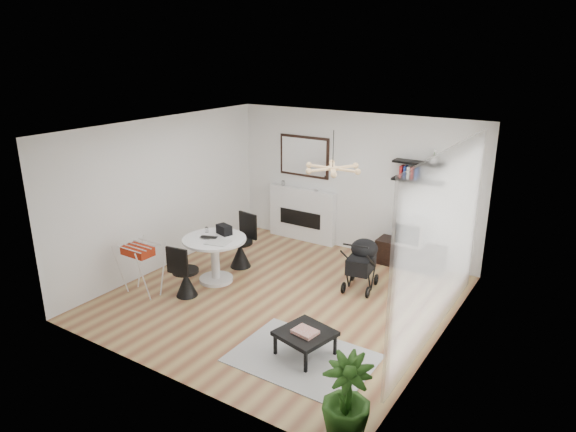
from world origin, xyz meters
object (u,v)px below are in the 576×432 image
Objects in this scene: crt_tv at (412,232)px; dining_table at (215,253)px; coffee_table at (305,334)px; stroller at (362,265)px; tv_console at (410,255)px; drying_rack at (142,268)px; potted_plant at (347,397)px; fireplace at (302,208)px.

crt_tv is 0.49× the size of dining_table.
stroller is at bearing 96.31° from coffee_table.
drying_rack is at bearing -133.92° from tv_console.
potted_plant reaches higher than crt_tv.
potted_plant is at bearing -77.91° from tv_console.
drying_rack is (-3.26, -3.38, 0.22)m from tv_console.
fireplace is 5.72m from potted_plant.
crt_tv is at bearing 87.75° from coffee_table.
potted_plant reaches higher than tv_console.
stroller is (-0.38, -1.24, -0.29)m from crt_tv.
tv_console reaches higher than coffee_table.
crt_tv is 4.70m from drying_rack.
stroller is 0.99× the size of potted_plant.
drying_rack is (-0.68, -1.01, -0.06)m from dining_table.
stroller is 3.50m from potted_plant.
dining_table reaches higher than coffee_table.
coffee_table is at bearing -92.30° from tv_console.
fireplace is at bearing 76.89° from drying_rack.
fireplace reaches higher than dining_table.
tv_console is 1.42× the size of drying_rack.
potted_plant reaches higher than coffee_table.
tv_console is 3.47m from coffee_table.
stroller is at bearing 37.30° from drying_rack.
tv_console is 2.33× the size of crt_tv.
fireplace is 4.12× the size of crt_tv.
tv_console is at bearing 64.09° from stroller.
drying_rack is at bearing -152.18° from stroller.
dining_table is at bearing 156.01° from coffee_table.
dining_table is 4.12m from potted_plant.
fireplace is 2.46m from stroller.
coffee_table is at bearing -58.04° from fireplace.
tv_console is 1.31m from stroller.
coffee_table is at bearing -92.25° from crt_tv.
fireplace is 2.53m from dining_table.
crt_tv is at bearing 42.65° from dining_table.
tv_console is 0.46m from crt_tv.
crt_tv reaches higher than coffee_table.
crt_tv is at bearing 46.77° from drying_rack.
crt_tv reaches higher than dining_table.
coffee_table is at bearing 137.12° from potted_plant.
drying_rack reaches higher than tv_console.
fireplace reaches higher than coffee_table.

